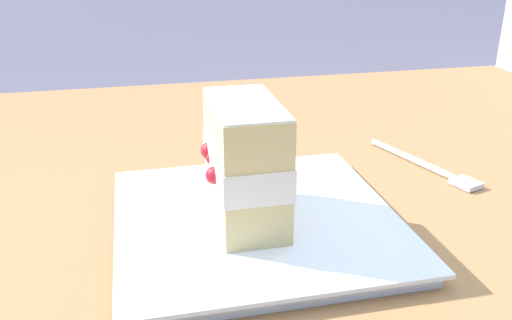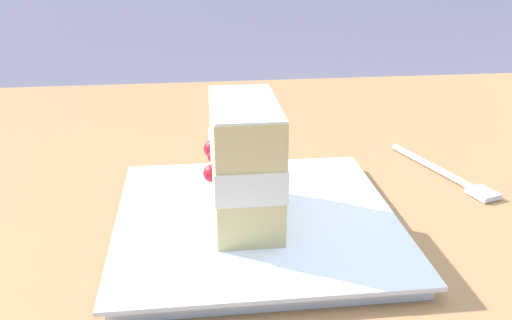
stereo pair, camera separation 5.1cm
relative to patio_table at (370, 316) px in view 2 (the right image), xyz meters
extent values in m
cylinder|color=olive|center=(0.53, -0.48, -0.30)|extent=(0.07, 0.07, 0.72)
cylinder|color=olive|center=(0.53, 0.48, -0.30)|extent=(0.07, 0.07, 0.72)
cube|color=olive|center=(0.00, 0.00, 0.08)|extent=(1.18, 1.09, 0.04)
cube|color=white|center=(0.02, 0.12, 0.11)|extent=(0.25, 0.25, 0.01)
cube|color=white|center=(0.02, 0.12, 0.12)|extent=(0.27, 0.27, 0.00)
cube|color=#E0C17A|center=(0.01, 0.13, 0.14)|extent=(0.12, 0.06, 0.04)
cube|color=white|center=(0.01, 0.13, 0.17)|extent=(0.12, 0.06, 0.03)
sphere|color=#B21923|center=(0.04, 0.16, 0.18)|extent=(0.02, 0.02, 0.02)
sphere|color=#B21923|center=(0.00, 0.15, 0.17)|extent=(0.01, 0.01, 0.01)
sphere|color=#B21923|center=(0.00, 0.16, 0.17)|extent=(0.02, 0.02, 0.02)
sphere|color=#B21923|center=(0.03, 0.16, 0.17)|extent=(0.01, 0.01, 0.01)
cube|color=#E0C17A|center=(0.01, 0.13, 0.21)|extent=(0.12, 0.06, 0.04)
cube|color=white|center=(0.01, 0.13, 0.23)|extent=(0.11, 0.06, 0.00)
cylinder|color=silver|center=(0.14, -0.11, 0.11)|extent=(0.14, 0.05, 0.01)
cube|color=silver|center=(0.06, -0.14, 0.11)|extent=(0.04, 0.03, 0.01)
camera|label=1|loc=(-0.44, 0.22, 0.37)|focal=38.57mm
camera|label=2|loc=(-0.45, 0.17, 0.37)|focal=38.57mm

